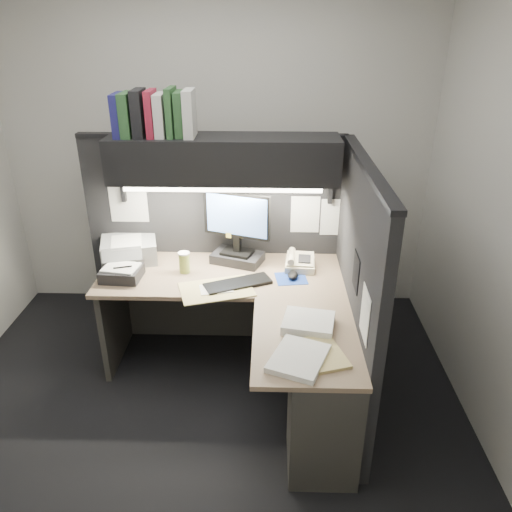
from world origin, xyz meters
The scene contains 23 objects.
floor centered at (0.00, 0.00, 0.00)m, with size 3.50×3.50×0.00m, color black.
wall_back centered at (0.00, 1.50, 1.35)m, with size 3.50×0.04×2.70m, color beige.
wall_front centered at (0.00, -1.50, 1.35)m, with size 3.50×0.04×2.70m, color beige.
wall_right centered at (1.75, 0.00, 1.35)m, with size 0.04×3.00×2.70m, color beige.
partition_back centered at (0.03, 0.93, 0.80)m, with size 1.90×0.06×1.60m, color black.
partition_right centered at (0.98, 0.18, 0.80)m, with size 0.06×1.50×1.60m, color black.
desk centered at (0.43, 0.00, 0.44)m, with size 1.70×1.53×0.73m.
overhead_shelf centered at (0.12, 0.75, 1.50)m, with size 1.55×0.34×0.30m, color black.
task_light_tube centered at (0.12, 0.61, 1.33)m, with size 0.04×0.04×1.32m, color white.
monitor centered at (0.21, 0.74, 0.94)m, with size 0.48×0.32×0.54m.
keyboard centered at (0.23, 0.39, 0.74)m, with size 0.45×0.15×0.02m, color black.
mousepad centered at (0.59, 0.49, 0.73)m, with size 0.21×0.19×0.00m, color navy.
mouse centered at (0.60, 0.50, 0.75)m, with size 0.07×0.11×0.04m, color black.
telephone centered at (0.66, 0.65, 0.77)m, with size 0.21×0.22×0.09m, color beige.
coffee_cup centered at (-0.16, 0.57, 0.80)m, with size 0.08×0.08×0.14m, color #D0CA53.
printer centered at (-0.59, 0.76, 0.81)m, with size 0.39×0.33×0.16m, color gray.
notebook_stack centered at (-0.57, 0.46, 0.77)m, with size 0.26×0.22×0.08m, color black.
open_folder centered at (0.09, 0.32, 0.73)m, with size 0.47×0.31×0.01m, color tan.
paper_stack_a centered at (0.67, -0.10, 0.76)m, with size 0.29×0.24×0.06m, color white.
paper_stack_b centered at (0.60, -0.42, 0.75)m, with size 0.26×0.33×0.03m, color white.
manila_stack centered at (0.71, -0.37, 0.74)m, with size 0.24×0.31×0.02m, color tan.
binder_row centered at (-0.31, 0.74, 1.79)m, with size 0.52×0.25×0.31m.
pinned_papers centered at (0.42, 0.56, 1.05)m, with size 1.76×1.31×0.51m.
Camera 1 is at (0.44, -2.55, 2.36)m, focal length 35.00 mm.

